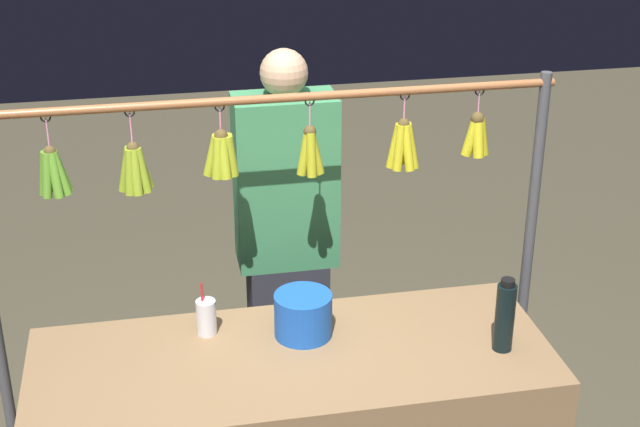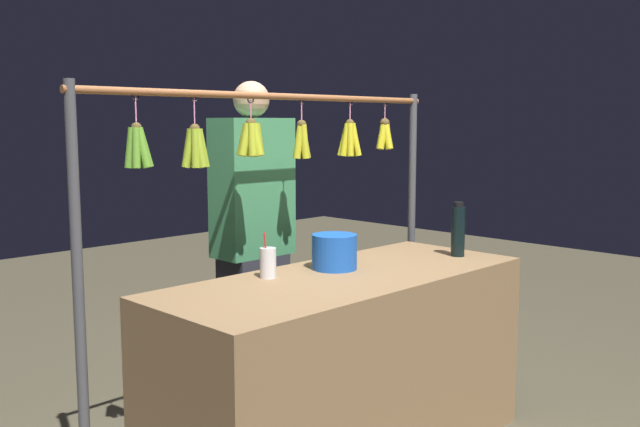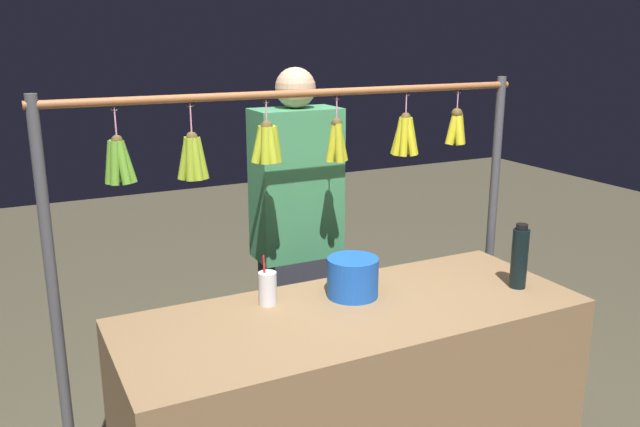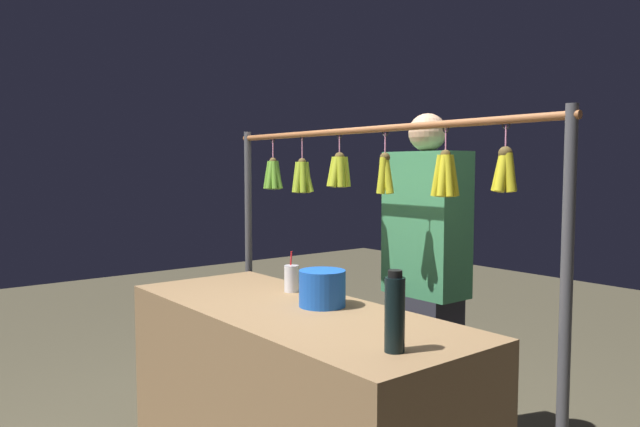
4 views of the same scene
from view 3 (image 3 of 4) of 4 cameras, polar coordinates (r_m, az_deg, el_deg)
market_counter at (r=2.83m, az=2.86°, el=-16.37°), size 1.85×0.72×0.87m
display_rack at (r=2.86m, az=-1.47°, el=2.03°), size 2.18×0.13×1.71m
water_bottle at (r=2.92m, az=16.86°, el=-3.64°), size 0.07×0.07×0.28m
blue_bucket at (r=2.73m, az=2.84°, el=-5.52°), size 0.21×0.21×0.16m
drink_cup at (r=2.66m, az=-4.55°, el=-6.45°), size 0.07×0.07×0.21m
vendor_person at (r=3.31m, az=-2.01°, el=-3.06°), size 0.42×0.23×1.77m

